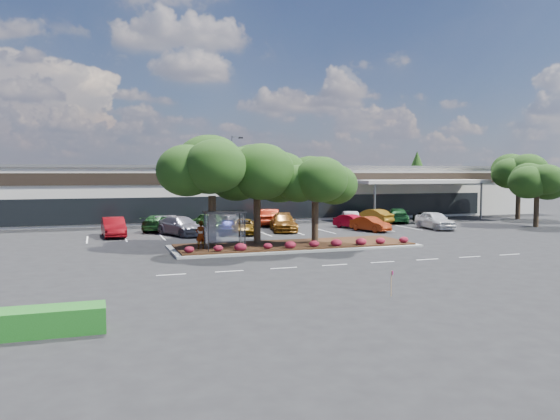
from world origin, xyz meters
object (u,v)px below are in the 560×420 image
object	(u,v)px
survey_stake	(392,280)
car_0	(114,227)
light_pole	(233,184)
car_1	(181,226)

from	to	relation	value
survey_stake	car_0	distance (m)	29.30
light_pole	car_0	world-z (taller)	light_pole
car_1	survey_stake	bearing A→B (deg)	-102.18
light_pole	survey_stake	bearing A→B (deg)	-92.79
light_pole	car_1	xyz separation A→B (m)	(-7.16, -10.11, -3.35)
light_pole	car_1	size ratio (longest dim) A/B	1.68
survey_stake	car_0	size ratio (longest dim) A/B	0.23
survey_stake	car_0	bearing A→B (deg)	112.04
survey_stake	car_1	world-z (taller)	car_1
light_pole	survey_stake	distance (m)	36.80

